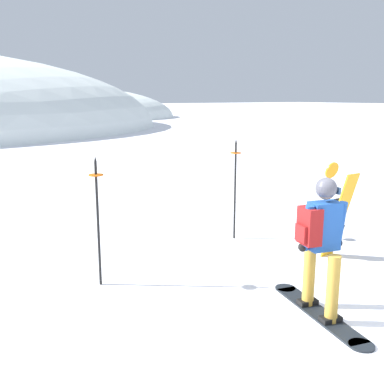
% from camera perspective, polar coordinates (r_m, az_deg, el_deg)
% --- Properties ---
extents(ground_plane, '(300.00, 300.00, 0.00)m').
position_cam_1_polar(ground_plane, '(5.64, 22.27, -16.86)').
color(ground_plane, white).
extents(ridge_peak_far, '(26.23, 23.61, 7.55)m').
position_cam_1_polar(ridge_peak_far, '(59.24, -14.99, 9.05)').
color(ridge_peak_far, white).
rests_on(ridge_peak_far, ground).
extents(snowboarder_main, '(0.66, 1.80, 1.71)m').
position_cam_1_polar(snowboarder_main, '(5.63, 15.92, -6.27)').
color(snowboarder_main, black).
rests_on(snowboarder_main, ground).
extents(spare_snowboard, '(0.28, 0.49, 1.60)m').
position_cam_1_polar(spare_snowboard, '(7.70, 17.98, -2.32)').
color(spare_snowboard, orange).
rests_on(spare_snowboard, ground).
extents(piste_marker_near, '(0.20, 0.20, 1.89)m').
position_cam_1_polar(piste_marker_near, '(8.38, 5.47, 1.21)').
color(piste_marker_near, black).
rests_on(piste_marker_near, ground).
extents(piste_marker_far, '(0.20, 0.20, 1.85)m').
position_cam_1_polar(piste_marker_far, '(6.38, -11.83, -2.59)').
color(piste_marker_far, black).
rests_on(piste_marker_far, ground).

